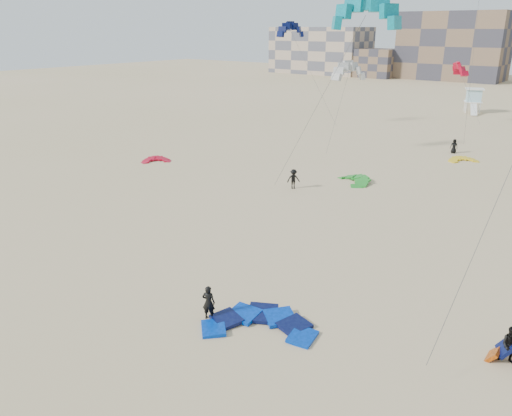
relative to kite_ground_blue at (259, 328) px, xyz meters
The scene contains 17 objects.
ground 3.62m from the kite_ground_blue, 139.49° to the right, with size 320.00×320.00×0.00m, color #CBAE88.
kite_ground_blue is the anchor object (origin of this frame).
kite_ground_red 33.96m from the kite_ground_blue, 146.70° to the left, with size 2.84×2.95×0.79m, color #C00029, non-canonical shape.
kite_ground_green 26.07m from the kite_ground_blue, 107.18° to the left, with size 3.75×3.89×0.97m, color #1C9520, non-canonical shape.
kite_ground_yellow 39.39m from the kite_ground_blue, 92.73° to the left, with size 2.95×3.08×0.61m, color #EEB012, non-canonical shape.
kitesurfer_main 2.79m from the kite_ground_blue, 160.45° to the right, with size 0.66×0.44×1.82m, color black.
kitesurfer_b 11.22m from the kite_ground_blue, 23.81° to the left, with size 0.85×0.66×1.75m, color black.
kitesurfer_c 22.64m from the kite_ground_blue, 119.43° to the left, with size 1.16×0.67×1.80m, color black.
kitesurfer_e 42.64m from the kite_ground_blue, 95.22° to the left, with size 0.81×0.53×1.66m, color black.
kite_fly_teal_a 21.34m from the kite_ground_blue, 101.00° to the left, with size 10.91×5.31×14.89m.
kite_fly_grey 39.35m from the kite_ground_blue, 112.08° to the left, with size 5.37×8.62×9.51m.
kite_fly_navy 54.52m from the kite_ground_blue, 122.57° to the left, with size 10.65×5.14×13.71m.
kite_fly_red 61.34m from the kite_ground_blue, 98.94° to the left, with size 7.06×5.16×8.63m.
lifeguard_tower_far 75.33m from the kite_ground_blue, 98.20° to the left, with size 3.73×6.05×4.08m.
condo_west_a 147.09m from the kite_ground_blue, 119.68° to the left, with size 30.00×15.00×14.00m, color tan.
condo_west_b 135.96m from the kite_ground_blue, 103.97° to the left, with size 28.00×14.00×18.00m, color brown.
condo_fill_left 136.33m from the kite_ground_blue, 112.77° to the left, with size 12.00×10.00×8.00m, color brown.
Camera 1 is at (15.38, -14.27, 13.76)m, focal length 35.00 mm.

